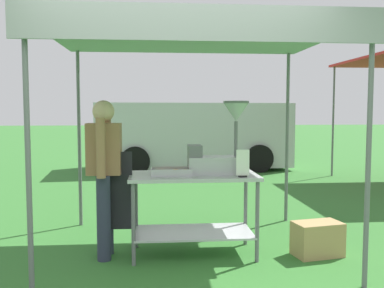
% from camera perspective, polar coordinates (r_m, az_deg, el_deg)
% --- Properties ---
extents(ground_plane, '(70.00, 70.00, 0.00)m').
position_cam_1_polar(ground_plane, '(9.17, -3.64, -4.97)').
color(ground_plane, '#33702D').
extents(stall_canopy, '(2.96, 2.42, 2.32)m').
position_cam_1_polar(stall_canopy, '(4.53, 0.11, 13.78)').
color(stall_canopy, slate).
rests_on(stall_canopy, ground).
extents(donut_cart, '(1.32, 0.66, 0.85)m').
position_cam_1_polar(donut_cart, '(4.46, 0.22, -7.01)').
color(donut_cart, '#B7B7BC').
rests_on(donut_cart, ground).
extents(donut_tray, '(0.41, 0.26, 0.07)m').
position_cam_1_polar(donut_tray, '(4.36, -2.77, -3.86)').
color(donut_tray, '#B7B7BC').
rests_on(donut_tray, donut_cart).
extents(donut_fryer, '(0.63, 0.28, 0.76)m').
position_cam_1_polar(donut_fryer, '(4.44, 3.73, -0.50)').
color(donut_fryer, '#B7B7BC').
rests_on(donut_fryer, donut_cart).
extents(menu_sign, '(0.13, 0.05, 0.27)m').
position_cam_1_polar(menu_sign, '(4.24, 6.81, -2.85)').
color(menu_sign, black).
rests_on(menu_sign, donut_cart).
extents(vendor, '(0.45, 0.53, 1.61)m').
position_cam_1_polar(vendor, '(4.43, -11.57, -3.43)').
color(vendor, '#2D3347').
rests_on(vendor, ground).
extents(supply_crate, '(0.53, 0.38, 0.35)m').
position_cam_1_polar(supply_crate, '(4.71, 16.44, -12.09)').
color(supply_crate, tan).
rests_on(supply_crate, ground).
extents(van_silver, '(5.01, 2.45, 1.69)m').
position_cam_1_polar(van_silver, '(10.99, -0.13, 1.21)').
color(van_silver, '#BCBCC1').
rests_on(van_silver, ground).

